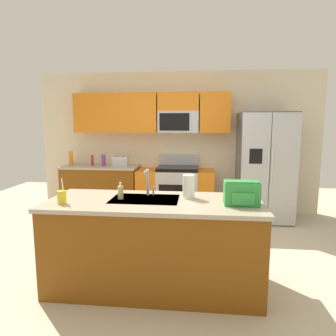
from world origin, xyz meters
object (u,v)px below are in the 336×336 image
object	(u,v)px
pepper_mill	(92,160)
bottle_purple	(104,160)
toaster	(120,161)
sink_faucet	(148,180)
bottle_orange	(71,158)
soap_dispenser	(121,192)
refrigerator	(265,167)
backpack	(242,192)
drink_cup_yellow	(62,197)
range_oven	(175,191)
paper_towel_roll	(189,186)

from	to	relation	value
pepper_mill	bottle_purple	bearing A→B (deg)	-5.41
toaster	sink_faucet	world-z (taller)	sink_faucet
pepper_mill	bottle_orange	distance (m)	0.39
toaster	soap_dispenser	xyz separation A→B (m)	(0.62, -2.31, -0.02)
refrigerator	bottle_orange	bearing A→B (deg)	179.53
backpack	drink_cup_yellow	bearing A→B (deg)	-175.16
range_oven	refrigerator	size ratio (longest dim) A/B	0.74
bottle_orange	drink_cup_yellow	distance (m)	2.77
toaster	backpack	bearing A→B (deg)	-53.21
bottle_orange	drink_cup_yellow	world-z (taller)	bottle_orange
refrigerator	pepper_mill	world-z (taller)	refrigerator
toaster	pepper_mill	xyz separation A→B (m)	(-0.54, 0.05, 0.01)
paper_towel_roll	backpack	size ratio (longest dim) A/B	0.75
range_oven	refrigerator	distance (m)	1.61
pepper_mill	paper_towel_roll	bearing A→B (deg)	-50.70
toaster	backpack	size ratio (longest dim) A/B	0.87
refrigerator	toaster	bearing A→B (deg)	179.56
drink_cup_yellow	soap_dispenser	distance (m)	0.56
toaster	paper_towel_roll	bearing A→B (deg)	-59.41
range_oven	bottle_purple	world-z (taller)	bottle_purple
range_oven	refrigerator	world-z (taller)	refrigerator
pepper_mill	bottle_orange	bearing A→B (deg)	-174.00
refrigerator	drink_cup_yellow	size ratio (longest dim) A/B	7.51
range_oven	soap_dispenser	size ratio (longest dim) A/B	8.00
bottle_purple	sink_faucet	bearing A→B (deg)	-61.29
bottle_purple	drink_cup_yellow	xyz separation A→B (m)	(0.44, -2.58, -0.04)
range_oven	pepper_mill	size ratio (longest dim) A/B	7.07
bottle_orange	drink_cup_yellow	bearing A→B (deg)	-67.73
range_oven	paper_towel_roll	world-z (taller)	paper_towel_roll
pepper_mill	drink_cup_yellow	bearing A→B (deg)	-75.78
toaster	paper_towel_roll	world-z (taller)	paper_towel_roll
refrigerator	bottle_orange	world-z (taller)	refrigerator
soap_dispenser	range_oven	bearing A→B (deg)	81.10
bottle_purple	sink_faucet	size ratio (longest dim) A/B	0.72
backpack	sink_faucet	bearing A→B (deg)	164.37
bottle_orange	paper_towel_roll	world-z (taller)	bottle_orange
bottle_orange	backpack	world-z (taller)	bottle_orange
range_oven	soap_dispenser	world-z (taller)	range_oven
range_oven	backpack	xyz separation A→B (m)	(0.81, -2.46, 0.57)
pepper_mill	paper_towel_roll	size ratio (longest dim) A/B	0.80
pepper_mill	drink_cup_yellow	size ratio (longest dim) A/B	0.78
soap_dispenser	paper_towel_roll	size ratio (longest dim) A/B	0.71
bottle_orange	sink_faucet	distance (m)	2.81
range_oven	toaster	bearing A→B (deg)	-176.97
refrigerator	sink_faucet	xyz separation A→B (m)	(-1.66, -2.13, 0.14)
range_oven	bottle_purple	xyz separation A→B (m)	(-1.31, -0.02, 0.56)
refrigerator	soap_dispenser	distance (m)	2.98
sink_faucet	paper_towel_roll	xyz separation A→B (m)	(0.43, -0.05, -0.05)
sink_faucet	backpack	bearing A→B (deg)	-15.63
paper_towel_roll	refrigerator	bearing A→B (deg)	60.75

